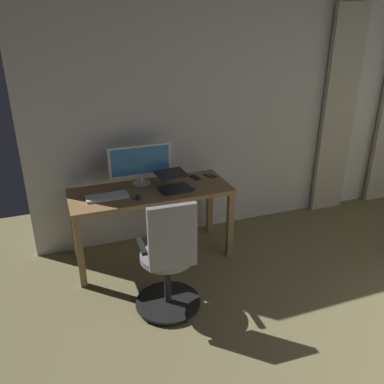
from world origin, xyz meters
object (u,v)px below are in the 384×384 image
at_px(laptop, 174,183).
at_px(cell_phone_face_up, 195,177).
at_px(office_chair, 169,263).
at_px(desk, 151,199).
at_px(computer_mouse, 139,197).
at_px(computer_keyboard, 107,197).
at_px(cell_phone_by_monitor, 210,176).
at_px(computer_monitor, 140,162).

xyz_separation_m(laptop, cell_phone_face_up, (-0.29, -0.19, -0.05)).
bearing_deg(cell_phone_face_up, office_chair, 45.69).
xyz_separation_m(desk, cell_phone_face_up, (-0.51, -0.14, 0.10)).
relative_size(computer_mouse, cell_phone_face_up, 0.69).
xyz_separation_m(computer_keyboard, laptop, (-0.65, 0.00, 0.04)).
height_order(computer_keyboard, cell_phone_by_monitor, computer_keyboard).
distance_m(desk, computer_monitor, 0.38).
bearing_deg(laptop, desk, -19.70).
xyz_separation_m(office_chair, computer_monitor, (-0.05, -1.07, 0.50)).
xyz_separation_m(desk, computer_monitor, (0.04, -0.19, 0.33)).
bearing_deg(office_chair, computer_mouse, 97.57).
bearing_deg(office_chair, cell_phone_face_up, 61.62).
xyz_separation_m(computer_mouse, cell_phone_by_monitor, (-0.84, -0.30, -0.01)).
bearing_deg(desk, office_chair, 83.90).
bearing_deg(cell_phone_face_up, desk, 1.42).
relative_size(cell_phone_face_up, cell_phone_by_monitor, 1.00).
xyz_separation_m(desk, computer_keyboard, (0.43, 0.05, 0.11)).
bearing_deg(office_chair, desk, 86.40).
bearing_deg(cell_phone_by_monitor, computer_mouse, -5.61).
relative_size(desk, cell_phone_by_monitor, 10.84).
relative_size(laptop, cell_phone_by_monitor, 2.51).
bearing_deg(laptop, computer_keyboard, -7.63).
bearing_deg(cell_phone_by_monitor, office_chair, 27.11).
bearing_deg(computer_keyboard, computer_monitor, -148.16).
distance_m(desk, office_chair, 0.90).
bearing_deg(computer_monitor, computer_mouse, 72.67).
bearing_deg(computer_mouse, cell_phone_by_monitor, -160.40).
xyz_separation_m(computer_keyboard, cell_phone_face_up, (-0.94, -0.18, -0.01)).
bearing_deg(computer_mouse, computer_monitor, -107.33).
height_order(desk, laptop, laptop).
bearing_deg(laptop, office_chair, 61.42).
bearing_deg(desk, cell_phone_face_up, -165.16).
xyz_separation_m(computer_monitor, computer_keyboard, (0.38, 0.24, -0.21)).
height_order(laptop, computer_mouse, laptop).
bearing_deg(cell_phone_by_monitor, laptop, -4.13).
distance_m(computer_keyboard, computer_mouse, 0.30).
xyz_separation_m(office_chair, computer_mouse, (0.06, -0.71, 0.29)).
bearing_deg(cell_phone_by_monitor, computer_monitor, -30.27).
xyz_separation_m(desk, office_chair, (0.09, 0.88, -0.18)).
relative_size(office_chair, computer_mouse, 10.53).
height_order(desk, cell_phone_face_up, cell_phone_face_up).
bearing_deg(desk, computer_keyboard, 6.31).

